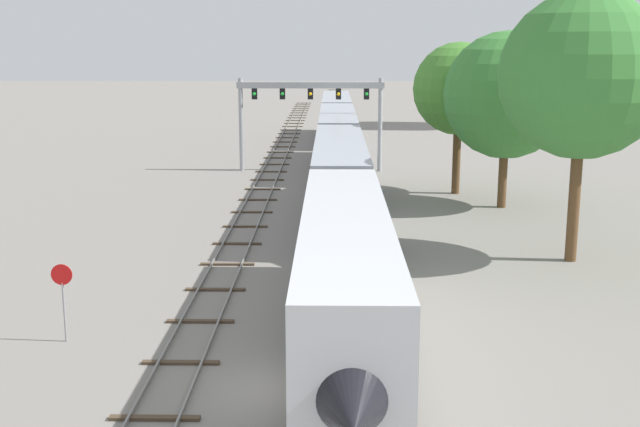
{
  "coord_description": "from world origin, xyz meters",
  "views": [
    {
      "loc": [
        1.52,
        -22.72,
        10.5
      ],
      "look_at": [
        1.0,
        12.0,
        3.0
      ],
      "focal_mm": 44.5,
      "sensor_mm": 36.0,
      "label": 1
    }
  ],
  "objects": [
    {
      "name": "signal_gantry",
      "position": [
        -0.25,
        42.78,
        5.67
      ],
      "size": [
        12.1,
        0.49,
        7.69
      ],
      "color": "#999BA0",
      "rests_on": "ground"
    },
    {
      "name": "ground_plane",
      "position": [
        0.0,
        0.0,
        0.0
      ],
      "size": [
        400.0,
        400.0,
        0.0
      ],
      "primitive_type": "plane",
      "color": "gray"
    },
    {
      "name": "stop_sign",
      "position": [
        -8.0,
        3.98,
        1.87
      ],
      "size": [
        0.76,
        0.08,
        2.88
      ],
      "color": "gray",
      "rests_on": "ground"
    },
    {
      "name": "trackside_tree_mid",
      "position": [
        12.59,
        28.02,
        7.24
      ],
      "size": [
        8.04,
        8.04,
        11.27
      ],
      "color": "brown",
      "rests_on": "ground"
    },
    {
      "name": "track_main",
      "position": [
        2.0,
        60.0,
        0.07
      ],
      "size": [
        2.6,
        200.0,
        0.16
      ],
      "color": "slate",
      "rests_on": "ground"
    },
    {
      "name": "trackside_tree_left",
      "position": [
        13.28,
        15.1,
        8.97
      ],
      "size": [
        7.87,
        7.87,
        12.93
      ],
      "color": "brown",
      "rests_on": "ground"
    },
    {
      "name": "passenger_train",
      "position": [
        2.0,
        34.45,
        2.6
      ],
      "size": [
        3.04,
        81.78,
        4.8
      ],
      "color": "silver",
      "rests_on": "ground"
    },
    {
      "name": "track_near",
      "position": [
        -3.5,
        40.0,
        0.07
      ],
      "size": [
        2.6,
        160.0,
        0.16
      ],
      "color": "slate",
      "rests_on": "ground"
    },
    {
      "name": "trackside_tree_right",
      "position": [
        10.32,
        32.83,
        7.35
      ],
      "size": [
        6.4,
        6.4,
        10.58
      ],
      "color": "brown",
      "rests_on": "ground"
    }
  ]
}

